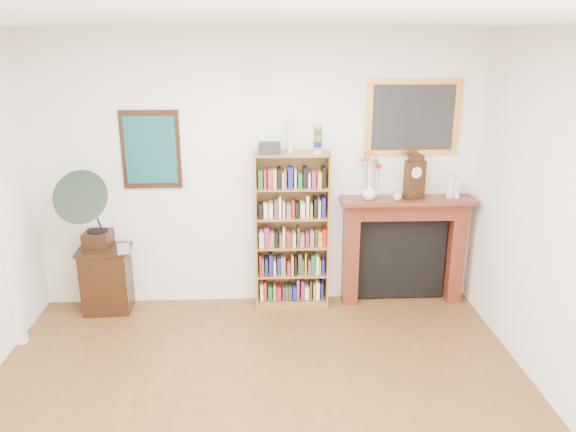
# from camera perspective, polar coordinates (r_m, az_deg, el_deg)

# --- Properties ---
(room) EXTENTS (4.51, 5.01, 2.81)m
(room) POSITION_cam_1_polar(r_m,az_deg,el_deg) (3.33, -3.27, -5.60)
(room) COLOR brown
(room) RESTS_ON ground
(teal_poster) EXTENTS (0.58, 0.04, 0.78)m
(teal_poster) POSITION_cam_1_polar(r_m,az_deg,el_deg) (5.74, -13.76, 6.55)
(teal_poster) COLOR black
(teal_poster) RESTS_ON back_wall
(small_picture) EXTENTS (0.26, 0.04, 0.30)m
(small_picture) POSITION_cam_1_polar(r_m,az_deg,el_deg) (5.54, -3.27, 13.95)
(small_picture) COLOR white
(small_picture) RESTS_ON back_wall
(gilt_painting) EXTENTS (0.95, 0.04, 0.75)m
(gilt_painting) POSITION_cam_1_polar(r_m,az_deg,el_deg) (5.78, 12.57, 9.74)
(gilt_painting) COLOR gold
(gilt_painting) RESTS_ON back_wall
(bookshelf) EXTENTS (0.75, 0.27, 1.88)m
(bookshelf) POSITION_cam_1_polar(r_m,az_deg,el_deg) (5.70, 0.40, -0.70)
(bookshelf) COLOR brown
(bookshelf) RESTS_ON floor
(side_cabinet) EXTENTS (0.52, 0.38, 0.69)m
(side_cabinet) POSITION_cam_1_polar(r_m,az_deg,el_deg) (6.07, -17.93, -6.17)
(side_cabinet) COLOR black
(side_cabinet) RESTS_ON floor
(fireplace) EXTENTS (1.37, 0.34, 1.16)m
(fireplace) POSITION_cam_1_polar(r_m,az_deg,el_deg) (6.00, 11.65, -2.44)
(fireplace) COLOR #551E13
(fireplace) RESTS_ON floor
(gramophone) EXTENTS (0.55, 0.67, 0.85)m
(gramophone) POSITION_cam_1_polar(r_m,az_deg,el_deg) (5.74, -19.50, 1.05)
(gramophone) COLOR black
(gramophone) RESTS_ON side_cabinet
(cd_stack) EXTENTS (0.15, 0.15, 0.08)m
(cd_stack) POSITION_cam_1_polar(r_m,az_deg,el_deg) (5.76, -16.35, -3.19)
(cd_stack) COLOR #B3B4BF
(cd_stack) RESTS_ON side_cabinet
(mantel_clock) EXTENTS (0.22, 0.16, 0.45)m
(mantel_clock) POSITION_cam_1_polar(r_m,az_deg,el_deg) (5.76, 12.74, 3.83)
(mantel_clock) COLOR black
(mantel_clock) RESTS_ON fireplace
(flower_vase) EXTENTS (0.18, 0.18, 0.17)m
(flower_vase) POSITION_cam_1_polar(r_m,az_deg,el_deg) (5.68, 8.28, 2.51)
(flower_vase) COLOR white
(flower_vase) RESTS_ON fireplace
(teacup) EXTENTS (0.11, 0.11, 0.07)m
(teacup) POSITION_cam_1_polar(r_m,az_deg,el_deg) (5.72, 11.04, 1.93)
(teacup) COLOR silver
(teacup) RESTS_ON fireplace
(bottle_left) EXTENTS (0.07, 0.07, 0.24)m
(bottle_left) POSITION_cam_1_polar(r_m,az_deg,el_deg) (5.91, 16.19, 2.95)
(bottle_left) COLOR silver
(bottle_left) RESTS_ON fireplace
(bottle_right) EXTENTS (0.06, 0.06, 0.20)m
(bottle_right) POSITION_cam_1_polar(r_m,az_deg,el_deg) (5.92, 16.81, 2.70)
(bottle_right) COLOR silver
(bottle_right) RESTS_ON fireplace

